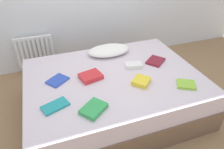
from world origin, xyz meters
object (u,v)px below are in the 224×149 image
Objects in this scene: bed at (113,93)px; textbook_yellow at (141,81)px; textbook_lime at (186,84)px; textbook_red at (91,76)px; textbook_green at (94,109)px; textbook_teal at (55,106)px; radiator at (35,51)px; textbook_white at (133,65)px; textbook_maroon at (155,61)px; textbook_blue at (58,80)px; pillow at (109,50)px.

textbook_yellow reaches higher than bed.
textbook_red is at bearing -177.16° from textbook_lime.
textbook_red is at bearing 172.50° from bed.
textbook_teal is at bearing 115.20° from textbook_green.
bed is 3.66× the size of radiator.
textbook_teal is at bearing -154.70° from textbook_red.
textbook_green is at bearing -126.09° from textbook_white.
textbook_maroon is 1.09× the size of textbook_blue.
textbook_maroon is 0.96× the size of textbook_teal.
bed is 10.19× the size of textbook_white.
textbook_green is (0.46, -1.68, 0.16)m from radiator.
textbook_green is 0.95× the size of textbook_teal.
radiator reaches higher than textbook_red.
textbook_red reaches higher than textbook_teal.
textbook_yellow reaches higher than textbook_teal.
textbook_white is at bearing 16.77° from bed.
pillow reaches higher than textbook_blue.
textbook_blue is at bearing -150.80° from pillow.
bed is 10.70× the size of textbook_lime.
radiator is 2.55× the size of textbook_blue.
textbook_yellow is 0.79× the size of textbook_red.
textbook_green is at bearing -115.08° from textbook_red.
bed is 3.56× the size of pillow.
textbook_lime is (0.66, -0.44, 0.27)m from bed.
textbook_teal is at bearing -144.79° from textbook_white.
textbook_red reaches higher than textbook_blue.
textbook_green is 1.03m from textbook_lime.
pillow reaches higher than textbook_red.
radiator is 1.13m from textbook_blue.
textbook_teal is 1.30× the size of textbook_lime.
textbook_blue is at bearing 141.62° from textbook_maroon.
textbook_teal is (-1.29, -0.42, -0.00)m from textbook_maroon.
textbook_red is 0.37m from textbook_blue.
textbook_red is at bearing 146.18° from textbook_maroon.
textbook_green is at bearing 172.33° from textbook_maroon.
textbook_blue is 1.15× the size of textbook_lime.
textbook_yellow is at bearing -16.04° from textbook_teal.
textbook_yellow is 0.56m from textbook_red.
textbook_red reaches higher than textbook_maroon.
textbook_red is (-0.86, -0.08, 0.01)m from textbook_maroon.
textbook_teal is at bearing -84.71° from radiator.
bed is 8.21× the size of textbook_teal.
bed is at bearing -150.12° from textbook_white.
textbook_white is (0.17, -0.42, -0.03)m from pillow.
textbook_lime is at bearing -40.47° from textbook_red.
textbook_white is (0.29, 0.09, 0.28)m from bed.
pillow is 0.76m from textbook_yellow.
textbook_maroon is at bearing -37.29° from radiator.
textbook_white is (0.06, 0.33, 0.00)m from textbook_yellow.
textbook_yellow and textbook_red have the same top height.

